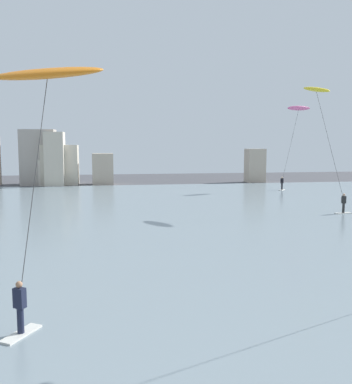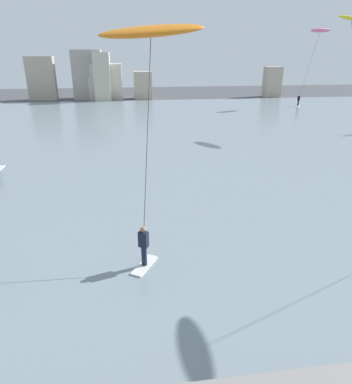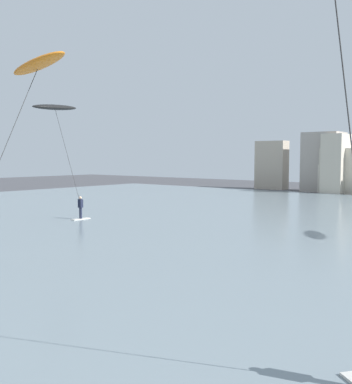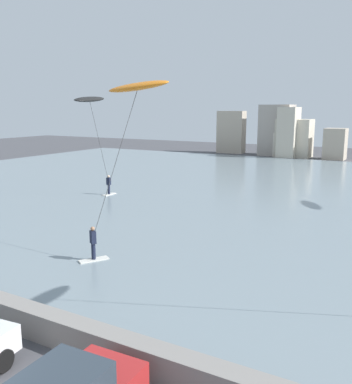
{
  "view_description": "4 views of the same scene",
  "coord_description": "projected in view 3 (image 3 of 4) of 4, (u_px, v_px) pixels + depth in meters",
  "views": [
    {
      "loc": [
        -1.88,
        -2.45,
        5.78
      ],
      "look_at": [
        1.57,
        18.18,
        3.44
      ],
      "focal_mm": 40.47,
      "sensor_mm": 36.0,
      "label": 1
    },
    {
      "loc": [
        -4.73,
        -0.4,
        7.54
      ],
      "look_at": [
        -2.99,
        12.2,
        2.32
      ],
      "focal_mm": 32.25,
      "sensor_mm": 36.0,
      "label": 2
    },
    {
      "loc": [
        12.08,
        2.77,
        4.54
      ],
      "look_at": [
        0.1,
        17.3,
        3.09
      ],
      "focal_mm": 42.59,
      "sensor_mm": 36.0,
      "label": 3
    },
    {
      "loc": [
        8.48,
        -4.24,
        7.14
      ],
      "look_at": [
        -1.16,
        12.66,
        3.34
      ],
      "focal_mm": 40.02,
      "sensor_mm": 36.0,
      "label": 4
    }
  ],
  "objects": [
    {
      "name": "kitesurfer_orange",
      "position": [
        33.0,
        76.0,
        17.86
      ],
      "size": [
        4.07,
        4.57,
        8.55
      ],
      "color": "silver",
      "rests_on": "water_bay"
    },
    {
      "name": "kitesurfer_black",
      "position": [
        57.0,
        115.0,
        30.42
      ],
      "size": [
        1.9,
        4.73,
        8.1
      ],
      "color": "silver",
      "rests_on": "water_bay"
    },
    {
      "name": "water_bay",
      "position": [
        309.0,
        225.0,
        29.86
      ],
      "size": [
        84.0,
        52.0,
        0.1
      ],
      "primitive_type": "cube",
      "color": "gray",
      "rests_on": "ground"
    },
    {
      "name": "far_shore_buildings",
      "position": [
        344.0,
        168.0,
        57.06
      ],
      "size": [
        42.44,
        6.05,
        7.73
      ],
      "color": "#B7A893",
      "rests_on": "ground"
    }
  ]
}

